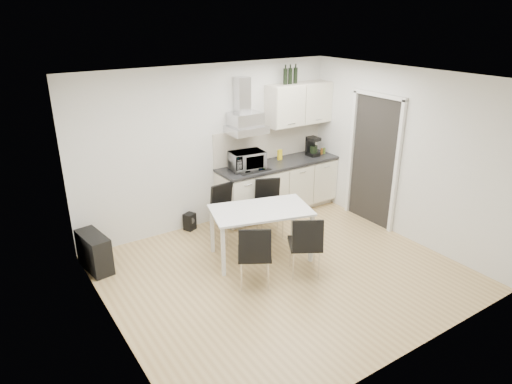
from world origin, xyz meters
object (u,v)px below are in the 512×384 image
Objects in this scene: chair_near_right at (305,245)px; guitar_amp at (94,252)px; chair_far_left at (230,214)px; dining_table at (261,215)px; chair_far_right at (270,209)px; kitchenette at (279,166)px; floor_speaker at (190,222)px; chair_near_left at (254,255)px.

chair_near_right is 1.33× the size of guitar_amp.
chair_far_left is 1.00× the size of chair_near_right.
dining_table is 0.78m from chair_far_right.
chair_far_left is 0.66m from chair_far_right.
kitchenette is 3.34m from guitar_amp.
guitar_amp is at bearing 169.90° from floor_speaker.
chair_far_right is 1.33× the size of guitar_amp.
floor_speaker is at bearing -65.04° from chair_far_left.
guitar_amp is at bearing 174.88° from chair_near_right.
kitchenette is 1.02m from chair_far_right.
chair_near_right is at bearing -43.83° from guitar_amp.
guitar_amp is (-2.63, 0.44, -0.18)m from chair_far_right.
floor_speaker is (-0.37, 0.67, -0.30)m from chair_far_left.
chair_near_left is at bearing -114.02° from floor_speaker.
chair_near_left is (-0.48, -0.56, -0.23)m from dining_table.
floor_speaker is (0.00, 1.93, -0.30)m from chair_near_left.
chair_near_left is 2.24m from guitar_amp.
guitar_amp is 1.68m from floor_speaker.
chair_far_right is at bearing 60.61° from dining_table.
floor_speaker is at bearing 174.31° from kitchenette.
chair_near_right is at bearing -56.11° from dining_table.
kitchenette is at bearing -112.15° from chair_far_right.
dining_table is 2.32× the size of guitar_amp.
chair_far_right is at bearing -17.69° from guitar_amp.
chair_far_left is 1.31m from chair_near_left.
chair_near_right is at bearing -116.49° from kitchenette.
floor_speaker is (1.62, 0.40, -0.12)m from guitar_amp.
chair_near_left is 1.95m from floor_speaker.
chair_far_right is (0.53, 0.52, -0.23)m from dining_table.
chair_far_right is at bearing -64.13° from floor_speaker.
kitchenette is 3.81× the size of guitar_amp.
guitar_amp is at bearing 171.11° from dining_table.
chair_near_right reaches higher than dining_table.
chair_near_right is (-0.30, -1.23, 0.00)m from chair_far_right.
chair_far_left is 1.33× the size of guitar_amp.
floor_speaker is (-0.71, 2.08, -0.30)m from chair_near_right.
chair_near_left is at bearing 70.08° from chair_far_left.
dining_table reaches higher than floor_speaker.
kitchenette is 2.86× the size of chair_near_right.
chair_far_right reaches higher than guitar_amp.
floor_speaker is (-1.00, 0.84, -0.30)m from chair_far_right.
chair_far_left and chair_near_left have the same top height.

